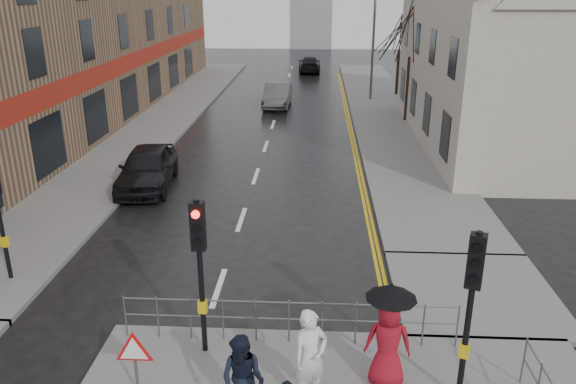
# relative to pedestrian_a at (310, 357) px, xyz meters

# --- Properties ---
(ground) EXTENTS (120.00, 120.00, 0.00)m
(ground) POSITION_rel_pedestrian_a_xyz_m (-2.43, 1.19, -1.07)
(ground) COLOR black
(ground) RESTS_ON ground
(left_pavement) EXTENTS (4.00, 44.00, 0.14)m
(left_pavement) POSITION_rel_pedestrian_a_xyz_m (-8.93, 24.19, -1.00)
(left_pavement) COLOR #605E5B
(left_pavement) RESTS_ON ground
(right_pavement) EXTENTS (4.00, 40.00, 0.14)m
(right_pavement) POSITION_rel_pedestrian_a_xyz_m (4.07, 26.19, -1.00)
(right_pavement) COLOR #605E5B
(right_pavement) RESTS_ON ground
(pavement_bridge_right) EXTENTS (4.00, 4.20, 0.14)m
(pavement_bridge_right) POSITION_rel_pedestrian_a_xyz_m (4.07, 4.19, -1.00)
(pavement_bridge_right) COLOR #605E5B
(pavement_bridge_right) RESTS_ON ground
(building_left_terrace) EXTENTS (8.00, 42.00, 10.00)m
(building_left_terrace) POSITION_rel_pedestrian_a_xyz_m (-14.43, 23.19, 3.93)
(building_left_terrace) COLOR #89684F
(building_left_terrace) RESTS_ON ground
(building_right_cream) EXTENTS (9.00, 16.40, 10.10)m
(building_right_cream) POSITION_rel_pedestrian_a_xyz_m (9.57, 19.19, 3.71)
(building_right_cream) COLOR #BBB2A3
(building_right_cream) RESTS_ON ground
(traffic_signal_near_left) EXTENTS (0.28, 0.27, 3.40)m
(traffic_signal_near_left) POSITION_rel_pedestrian_a_xyz_m (-2.23, 1.39, 1.38)
(traffic_signal_near_left) COLOR black
(traffic_signal_near_left) RESTS_ON near_pavement
(traffic_signal_near_right) EXTENTS (0.34, 0.33, 3.40)m
(traffic_signal_near_right) POSITION_rel_pedestrian_a_xyz_m (2.77, 0.19, 1.38)
(traffic_signal_near_right) COLOR black
(traffic_signal_near_right) RESTS_ON near_pavement
(guard_railing_front) EXTENTS (7.14, 0.04, 1.00)m
(guard_railing_front) POSITION_rel_pedestrian_a_xyz_m (-0.48, 1.79, -0.22)
(guard_railing_front) COLOR #595B5E
(guard_railing_front) RESTS_ON near_pavement
(warning_sign) EXTENTS (0.80, 0.07, 1.35)m
(warning_sign) POSITION_rel_pedestrian_a_xyz_m (-3.23, -0.01, -0.03)
(warning_sign) COLOR #595B5E
(warning_sign) RESTS_ON near_pavement
(street_lamp) EXTENTS (1.83, 0.25, 8.00)m
(street_lamp) POSITION_rel_pedestrian_a_xyz_m (3.39, 29.19, 3.63)
(street_lamp) COLOR #595B5E
(street_lamp) RESTS_ON right_pavement
(tree_near) EXTENTS (2.40, 2.40, 6.58)m
(tree_near) POSITION_rel_pedestrian_a_xyz_m (5.07, 23.19, 4.06)
(tree_near) COLOR black
(tree_near) RESTS_ON right_pavement
(tree_far) EXTENTS (2.40, 2.40, 5.64)m
(tree_far) POSITION_rel_pedestrian_a_xyz_m (5.57, 31.19, 3.35)
(tree_far) COLOR black
(tree_far) RESTS_ON right_pavement
(pedestrian_a) EXTENTS (0.81, 0.74, 1.87)m
(pedestrian_a) POSITION_rel_pedestrian_a_xyz_m (0.00, 0.00, 0.00)
(pedestrian_a) COLOR white
(pedestrian_a) RESTS_ON near_pavement
(pedestrian_b) EXTENTS (1.00, 0.88, 1.70)m
(pedestrian_b) POSITION_rel_pedestrian_a_xyz_m (-1.15, -0.59, -0.08)
(pedestrian_b) COLOR black
(pedestrian_b) RESTS_ON near_pavement
(pedestrian_with_umbrella) EXTENTS (0.96, 0.96, 2.16)m
(pedestrian_with_umbrella) POSITION_rel_pedestrian_a_xyz_m (1.45, 0.54, 0.21)
(pedestrian_with_umbrella) COLOR maroon
(pedestrian_with_umbrella) RESTS_ON near_pavement
(car_parked) EXTENTS (2.23, 4.77, 1.58)m
(car_parked) POSITION_rel_pedestrian_a_xyz_m (-6.43, 11.69, -0.29)
(car_parked) COLOR black
(car_parked) RESTS_ON ground
(car_mid) EXTENTS (1.69, 4.52, 1.47)m
(car_mid) POSITION_rel_pedestrian_a_xyz_m (-2.52, 27.10, -0.34)
(car_mid) COLOR #434548
(car_mid) RESTS_ON ground
(car_far) EXTENTS (1.99, 4.69, 1.35)m
(car_far) POSITION_rel_pedestrian_a_xyz_m (-0.74, 42.34, -0.40)
(car_far) COLOR black
(car_far) RESTS_ON ground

